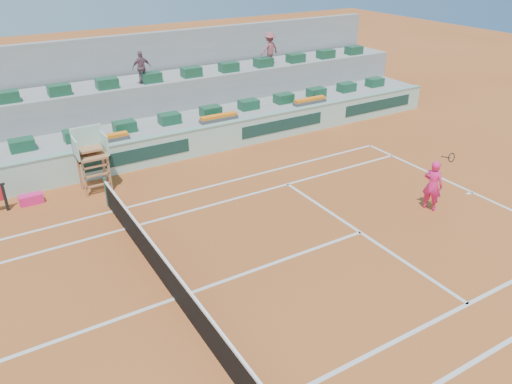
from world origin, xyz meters
TOP-DOWN VIEW (x-y plane):
  - ground at (0.00, 0.00)m, footprint 90.00×90.00m
  - seating_tier_lower at (0.00, 10.70)m, footprint 36.00×4.00m
  - seating_tier_upper at (0.00, 12.30)m, footprint 36.00×2.40m
  - stadium_back_wall at (0.00, 13.90)m, footprint 36.00×0.40m
  - player_bag at (-2.28, 7.53)m, footprint 0.80×0.36m
  - spectator_mid at (3.59, 11.64)m, footprint 0.85×0.36m
  - spectator_right at (10.41, 11.80)m, footprint 1.15×0.77m
  - court_lines at (0.00, 0.00)m, footprint 23.89×11.09m
  - tennis_net at (0.00, 0.00)m, footprint 0.10×11.97m
  - advertising_hoarding at (0.02, 8.50)m, footprint 36.00×0.34m
  - umpire_chair at (0.00, 7.50)m, footprint 1.10×0.90m
  - seat_row_lower at (0.00, 9.80)m, footprint 32.90×0.60m
  - seat_row_upper at (0.00, 11.70)m, footprint 32.90×0.60m
  - flower_planters at (-1.50, 9.00)m, footprint 26.80×0.36m
  - tennis_player at (9.53, -0.03)m, footprint 0.64×0.95m

SIDE VIEW (x-z plane):
  - ground at x=0.00m, z-range 0.00..0.00m
  - court_lines at x=0.00m, z-range 0.00..0.01m
  - player_bag at x=-2.28m, z-range 0.00..0.36m
  - tennis_net at x=0.00m, z-range -0.02..1.08m
  - seating_tier_lower at x=0.00m, z-range 0.00..1.20m
  - advertising_hoarding at x=0.02m, z-range 0.00..1.26m
  - tennis_player at x=9.53m, z-range -0.23..2.05m
  - seating_tier_upper at x=0.00m, z-range 0.00..2.60m
  - flower_planters at x=-1.50m, z-range 1.19..1.47m
  - seat_row_lower at x=0.00m, z-range 1.20..1.64m
  - umpire_chair at x=0.00m, z-range 0.34..2.74m
  - stadium_back_wall at x=0.00m, z-range 0.00..4.40m
  - seat_row_upper at x=0.00m, z-range 2.60..3.04m
  - spectator_mid at x=3.59m, z-range 2.60..4.05m
  - spectator_right at x=10.41m, z-range 2.60..4.24m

